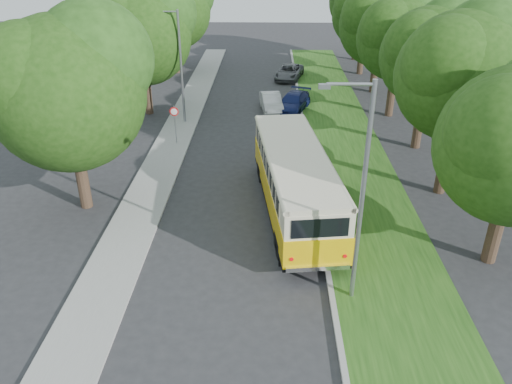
{
  "coord_description": "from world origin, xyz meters",
  "views": [
    {
      "loc": [
        1.25,
        -16.83,
        11.75
      ],
      "look_at": [
        0.71,
        2.83,
        1.5
      ],
      "focal_mm": 35.0,
      "sensor_mm": 36.0,
      "label": 1
    }
  ],
  "objects_px": {
    "car_silver": "(281,147)",
    "car_grey": "(289,72)",
    "lamppost_near": "(360,191)",
    "car_white": "(271,103)",
    "lamppost_far": "(179,63)",
    "vintage_bus": "(295,183)",
    "car_blue": "(293,102)"
  },
  "relations": [
    {
      "from": "car_white",
      "to": "car_blue",
      "type": "bearing_deg",
      "value": -5.08
    },
    {
      "from": "lamppost_far",
      "to": "vintage_bus",
      "type": "relative_size",
      "value": 0.7
    },
    {
      "from": "car_silver",
      "to": "car_white",
      "type": "bearing_deg",
      "value": 84.14
    },
    {
      "from": "lamppost_far",
      "to": "vintage_bus",
      "type": "xyz_separation_m",
      "value": [
        7.17,
        -12.39,
        -2.54
      ]
    },
    {
      "from": "car_blue",
      "to": "lamppost_near",
      "type": "bearing_deg",
      "value": -67.55
    },
    {
      "from": "vintage_bus",
      "to": "car_silver",
      "type": "bearing_deg",
      "value": 87.25
    },
    {
      "from": "lamppost_near",
      "to": "car_grey",
      "type": "bearing_deg",
      "value": 92.27
    },
    {
      "from": "lamppost_near",
      "to": "car_silver",
      "type": "relative_size",
      "value": 2.14
    },
    {
      "from": "lamppost_near",
      "to": "car_blue",
      "type": "distance_m",
      "value": 21.71
    },
    {
      "from": "lamppost_near",
      "to": "car_silver",
      "type": "distance_m",
      "value": 13.43
    },
    {
      "from": "lamppost_far",
      "to": "car_grey",
      "type": "xyz_separation_m",
      "value": [
        7.7,
        11.92,
        -3.49
      ]
    },
    {
      "from": "lamppost_far",
      "to": "car_blue",
      "type": "height_order",
      "value": "lamppost_far"
    },
    {
      "from": "car_silver",
      "to": "car_grey",
      "type": "bearing_deg",
      "value": 76.99
    },
    {
      "from": "car_blue",
      "to": "car_grey",
      "type": "relative_size",
      "value": 0.99
    },
    {
      "from": "lamppost_near",
      "to": "car_grey",
      "type": "height_order",
      "value": "lamppost_near"
    },
    {
      "from": "car_blue",
      "to": "car_grey",
      "type": "xyz_separation_m",
      "value": [
        0.0,
        9.07,
        -0.02
      ]
    },
    {
      "from": "lamppost_far",
      "to": "car_silver",
      "type": "bearing_deg",
      "value": -41.02
    },
    {
      "from": "car_white",
      "to": "car_grey",
      "type": "bearing_deg",
      "value": 72.22
    },
    {
      "from": "vintage_bus",
      "to": "car_grey",
      "type": "bearing_deg",
      "value": 81.59
    },
    {
      "from": "lamppost_near",
      "to": "car_grey",
      "type": "xyz_separation_m",
      "value": [
        -1.21,
        30.42,
        -3.74
      ]
    },
    {
      "from": "lamppost_near",
      "to": "lamppost_far",
      "type": "relative_size",
      "value": 1.07
    },
    {
      "from": "car_silver",
      "to": "lamppost_far",
      "type": "bearing_deg",
      "value": 129.33
    },
    {
      "from": "lamppost_far",
      "to": "car_blue",
      "type": "distance_m",
      "value": 8.91
    },
    {
      "from": "lamppost_far",
      "to": "car_white",
      "type": "bearing_deg",
      "value": 24.53
    },
    {
      "from": "lamppost_near",
      "to": "car_white",
      "type": "bearing_deg",
      "value": 97.53
    },
    {
      "from": "vintage_bus",
      "to": "car_white",
      "type": "xyz_separation_m",
      "value": [
        -1.08,
        15.17,
        -0.94
      ]
    },
    {
      "from": "car_blue",
      "to": "car_grey",
      "type": "height_order",
      "value": "car_blue"
    },
    {
      "from": "lamppost_far",
      "to": "car_blue",
      "type": "bearing_deg",
      "value": 20.35
    },
    {
      "from": "vintage_bus",
      "to": "car_grey",
      "type": "relative_size",
      "value": 2.36
    },
    {
      "from": "car_silver",
      "to": "lamppost_near",
      "type": "bearing_deg",
      "value": -89.64
    },
    {
      "from": "car_silver",
      "to": "car_grey",
      "type": "height_order",
      "value": "car_silver"
    },
    {
      "from": "car_blue",
      "to": "car_white",
      "type": "bearing_deg",
      "value": -158.06
    }
  ]
}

